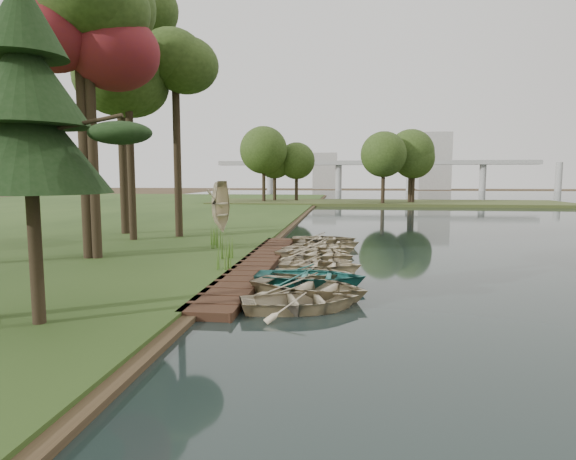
# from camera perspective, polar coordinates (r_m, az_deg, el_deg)

# --- Properties ---
(ground) EXTENTS (300.00, 300.00, 0.00)m
(ground) POSITION_cam_1_polar(r_m,az_deg,el_deg) (20.76, 0.70, -4.64)
(ground) COLOR #3D2F1D
(boardwalk) EXTENTS (1.60, 16.00, 0.30)m
(boardwalk) POSITION_cam_1_polar(r_m,az_deg,el_deg) (20.96, -3.67, -4.13)
(boardwalk) COLOR #341F14
(boardwalk) RESTS_ON ground
(peninsula) EXTENTS (50.00, 14.00, 0.45)m
(peninsula) POSITION_cam_1_polar(r_m,az_deg,el_deg) (70.60, 11.60, 3.15)
(peninsula) COLOR #3C461F
(peninsula) RESTS_ON ground
(far_trees) EXTENTS (45.60, 5.60, 8.80)m
(far_trees) POSITION_cam_1_polar(r_m,az_deg,el_deg) (70.35, 8.98, 8.24)
(far_trees) COLOR black
(far_trees) RESTS_ON peninsula
(bridge) EXTENTS (95.90, 4.00, 8.60)m
(bridge) POSITION_cam_1_polar(r_m,az_deg,el_deg) (140.66, 11.09, 7.46)
(bridge) COLOR #A5A5A0
(bridge) RESTS_ON ground
(building_a) EXTENTS (10.00, 8.00, 18.00)m
(building_a) POSITION_cam_1_polar(r_m,az_deg,el_deg) (162.74, 16.87, 7.81)
(building_a) COLOR #A5A5A0
(building_a) RESTS_ON ground
(building_b) EXTENTS (8.00, 8.00, 12.00)m
(building_b) POSITION_cam_1_polar(r_m,az_deg,el_deg) (165.43, 4.41, 6.99)
(building_b) COLOR #A5A5A0
(building_b) RESTS_ON ground
(rowboat_0) EXTENTS (4.12, 3.43, 0.74)m
(rowboat_0) POSITION_cam_1_polar(r_m,az_deg,el_deg) (14.18, 1.55, -8.08)
(rowboat_0) COLOR #C3B28E
(rowboat_0) RESTS_ON water
(rowboat_1) EXTENTS (4.75, 4.11, 0.82)m
(rowboat_1) POSITION_cam_1_polar(r_m,az_deg,el_deg) (15.75, 2.56, -6.46)
(rowboat_1) COLOR #C3B28E
(rowboat_1) RESTS_ON water
(rowboat_2) EXTENTS (4.01, 2.92, 0.81)m
(rowboat_2) POSITION_cam_1_polar(r_m,az_deg,el_deg) (17.24, 2.67, -5.36)
(rowboat_2) COLOR #2C7A72
(rowboat_2) RESTS_ON water
(rowboat_3) EXTENTS (3.14, 2.28, 0.64)m
(rowboat_3) POSITION_cam_1_polar(r_m,az_deg,el_deg) (18.30, 3.07, -4.96)
(rowboat_3) COLOR #C3B28E
(rowboat_3) RESTS_ON water
(rowboat_4) EXTENTS (3.45, 2.51, 0.70)m
(rowboat_4) POSITION_cam_1_polar(r_m,az_deg,el_deg) (19.81, 3.83, -4.01)
(rowboat_4) COLOR #C3B28E
(rowboat_4) RESTS_ON water
(rowboat_5) EXTENTS (3.34, 2.61, 0.63)m
(rowboat_5) POSITION_cam_1_polar(r_m,az_deg,el_deg) (21.08, 3.59, -3.47)
(rowboat_5) COLOR #C3B28E
(rowboat_5) RESTS_ON water
(rowboat_6) EXTENTS (4.43, 3.77, 0.78)m
(rowboat_6) POSITION_cam_1_polar(r_m,az_deg,el_deg) (22.34, 3.20, -2.73)
(rowboat_6) COLOR #C3B28E
(rowboat_6) RESTS_ON water
(rowboat_7) EXTENTS (4.03, 3.51, 0.70)m
(rowboat_7) POSITION_cam_1_polar(r_m,az_deg,el_deg) (23.81, 3.26, -2.26)
(rowboat_7) COLOR #C3B28E
(rowboat_7) RESTS_ON water
(rowboat_8) EXTENTS (3.98, 3.42, 0.69)m
(rowboat_8) POSITION_cam_1_polar(r_m,az_deg,el_deg) (25.09, 4.31, -1.84)
(rowboat_8) COLOR #C3B28E
(rowboat_8) RESTS_ON water
(rowboat_9) EXTENTS (3.53, 2.61, 0.71)m
(rowboat_9) POSITION_cam_1_polar(r_m,az_deg,el_deg) (26.65, 4.78, -1.35)
(rowboat_9) COLOR #C3B28E
(rowboat_9) RESTS_ON water
(rowboat_10) EXTENTS (3.71, 2.67, 0.76)m
(rowboat_10) POSITION_cam_1_polar(r_m,az_deg,el_deg) (27.91, 4.26, -0.94)
(rowboat_10) COLOR #C3B28E
(rowboat_10) RESTS_ON water
(stored_rowboat) EXTENTS (4.05, 3.51, 0.70)m
(stored_rowboat) POSITION_cam_1_polar(r_m,az_deg,el_deg) (31.83, -7.86, 0.31)
(stored_rowboat) COLOR #C3B28E
(stored_rowboat) RESTS_ON bank
(tree_2) EXTENTS (4.37, 4.37, 11.58)m
(tree_2) POSITION_cam_1_polar(r_m,az_deg,el_deg) (23.93, -22.63, 20.25)
(tree_2) COLOR black
(tree_2) RESTS_ON bank
(tree_3) EXTENTS (4.37, 4.37, 13.31)m
(tree_3) POSITION_cam_1_polar(r_m,az_deg,el_deg) (25.56, -23.46, 23.14)
(tree_3) COLOR black
(tree_3) RESTS_ON bank
(tree_4) EXTENTS (4.90, 4.90, 11.06)m
(tree_4) POSITION_cam_1_polar(r_m,az_deg,el_deg) (29.77, -18.43, 16.17)
(tree_4) COLOR black
(tree_4) RESTS_ON bank
(tree_5) EXTENTS (6.05, 6.05, 16.52)m
(tree_5) POSITION_cam_1_polar(r_m,az_deg,el_deg) (34.31, -19.56, 23.20)
(tree_5) COLOR black
(tree_5) RESTS_ON bank
(tree_6) EXTENTS (4.05, 4.05, 12.47)m
(tree_6) POSITION_cam_1_polar(r_m,az_deg,el_deg) (30.99, -13.26, 19.02)
(tree_6) COLOR black
(tree_6) RESTS_ON bank
(pine_tree) EXTENTS (3.80, 3.80, 8.34)m
(pine_tree) POSITION_cam_1_polar(r_m,az_deg,el_deg) (13.36, -28.53, 12.62)
(pine_tree) COLOR black
(pine_tree) RESTS_ON bank
(reeds_0) EXTENTS (0.60, 0.60, 1.06)m
(reeds_0) POSITION_cam_1_polar(r_m,az_deg,el_deg) (19.27, -7.62, -3.04)
(reeds_0) COLOR #3F661E
(reeds_0) RESTS_ON bank
(reeds_1) EXTENTS (0.60, 0.60, 1.09)m
(reeds_1) POSITION_cam_1_polar(r_m,az_deg,el_deg) (21.79, -7.17, -1.92)
(reeds_1) COLOR #3F661E
(reeds_1) RESTS_ON bank
(reeds_2) EXTENTS (0.60, 0.60, 1.15)m
(reeds_2) POSITION_cam_1_polar(r_m,az_deg,el_deg) (26.24, -8.53, -0.48)
(reeds_2) COLOR #3F661E
(reeds_2) RESTS_ON bank
(reeds_3) EXTENTS (0.60, 0.60, 1.13)m
(reeds_3) POSITION_cam_1_polar(r_m,az_deg,el_deg) (25.00, -8.57, -0.83)
(reeds_3) COLOR #3F661E
(reeds_3) RESTS_ON bank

